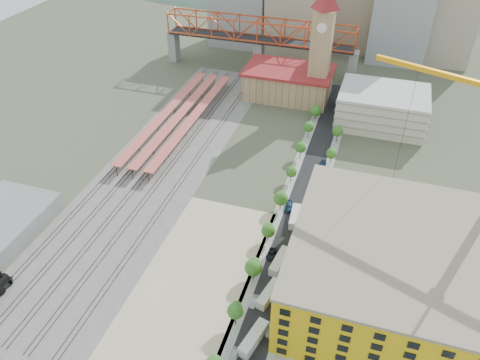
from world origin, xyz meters
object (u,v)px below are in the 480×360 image
(site_trailer_c, at_px, (280,261))
(car_0, at_px, (234,356))
(clock_tower, at_px, (322,38))
(site_trailer_a, at_px, (253,338))
(construction_building, at_px, (383,268))
(site_trailer_d, at_px, (295,217))
(site_trailer_b, at_px, (269,294))

(site_trailer_c, xyz_separation_m, car_0, (-3.00, -30.63, -0.56))
(clock_tower, xyz_separation_m, site_trailer_c, (8.00, -98.15, -27.34))
(clock_tower, relative_size, site_trailer_a, 5.16)
(construction_building, bearing_deg, site_trailer_c, 175.93)
(site_trailer_a, bearing_deg, car_0, -105.33)
(construction_building, distance_m, car_0, 41.75)
(site_trailer_a, bearing_deg, site_trailer_c, 104.06)
(site_trailer_c, distance_m, site_trailer_d, 19.30)
(clock_tower, bearing_deg, construction_building, -71.22)
(construction_building, bearing_deg, clock_tower, 108.78)
(site_trailer_a, relative_size, car_0, 2.17)
(site_trailer_a, relative_size, site_trailer_c, 1.02)
(site_trailer_b, height_order, car_0, site_trailer_b)
(clock_tower, xyz_separation_m, site_trailer_a, (8.00, -123.45, -27.32))
(site_trailer_b, bearing_deg, clock_tower, 107.86)
(site_trailer_a, xyz_separation_m, site_trailer_b, (0.00, 13.68, -0.09))
(clock_tower, height_order, site_trailer_d, clock_tower)
(clock_tower, bearing_deg, site_trailer_d, -84.21)
(site_trailer_b, height_order, site_trailer_c, site_trailer_c)
(site_trailer_c, bearing_deg, site_trailer_a, -81.63)
(site_trailer_b, bearing_deg, construction_building, 34.29)
(site_trailer_d, bearing_deg, construction_building, -43.52)
(construction_building, distance_m, site_trailer_c, 27.28)
(construction_building, xyz_separation_m, site_trailer_d, (-26.00, 21.15, -8.07))
(site_trailer_c, bearing_deg, site_trailer_b, -81.63)
(construction_building, xyz_separation_m, site_trailer_b, (-26.00, -9.77, -8.12))
(car_0, bearing_deg, construction_building, 46.83)
(construction_building, distance_m, site_trailer_d, 34.48)
(construction_building, relative_size, site_trailer_b, 5.38)
(clock_tower, distance_m, site_trailer_c, 102.20)
(clock_tower, distance_m, site_trailer_d, 83.84)
(site_trailer_b, relative_size, site_trailer_d, 0.96)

